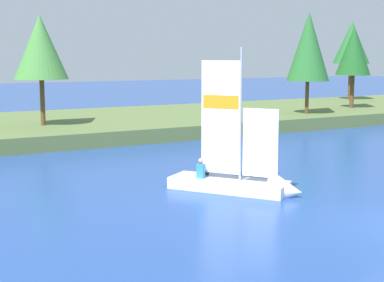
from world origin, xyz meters
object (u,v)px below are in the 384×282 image
shoreline_tree_midleft (40,47)px  shoreline_tree_centre (308,47)px  shoreline_tree_right (352,43)px  sailboat (249,182)px  shoreline_tree_midright (354,51)px

shoreline_tree_midleft → shoreline_tree_centre: shoreline_tree_centre is taller
shoreline_tree_centre → shoreline_tree_right: bearing=34.0°
shoreline_tree_midleft → shoreline_tree_right: bearing=11.4°
shoreline_tree_centre → sailboat: 22.52m
shoreline_tree_centre → sailboat: bearing=-135.8°
shoreline_tree_midleft → shoreline_tree_midright: shoreline_tree_midleft is taller
shoreline_tree_centre → shoreline_tree_midright: 6.54m
shoreline_tree_centre → sailboat: size_ratio=1.26×
shoreline_tree_midleft → shoreline_tree_right: 31.96m
shoreline_tree_midleft → shoreline_tree_right: shoreline_tree_right is taller
shoreline_tree_midleft → shoreline_tree_right: size_ratio=0.89×
shoreline_tree_right → shoreline_tree_midright: bearing=-133.4°
shoreline_tree_right → shoreline_tree_midleft: bearing=-168.6°
shoreline_tree_midright → sailboat: bearing=-142.1°
shoreline_tree_right → sailboat: (-28.23, -23.73, -5.90)m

